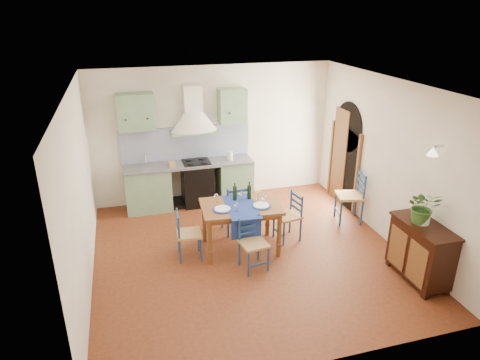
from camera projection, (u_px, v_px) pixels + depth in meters
name	position (u px, v px, depth m)	size (l,w,h in m)	color
floor	(248.00, 254.00, 7.20)	(5.00, 5.00, 0.00)	#48220F
back_wall	(194.00, 155.00, 8.73)	(5.00, 0.96, 2.80)	silver
right_wall	(379.00, 160.00, 7.57)	(0.26, 5.00, 2.80)	silver
left_wall	(80.00, 194.00, 6.04)	(0.04, 5.00, 2.80)	silver
ceiling	(249.00, 86.00, 6.14)	(5.00, 5.00, 0.01)	white
dining_table	(241.00, 211.00, 7.08)	(1.35, 1.03, 1.14)	brown
chair_near	(253.00, 243.00, 6.67)	(0.45, 0.45, 0.85)	navy
chair_far	(235.00, 208.00, 7.72)	(0.47, 0.47, 0.95)	navy
chair_left	(187.00, 234.00, 6.94)	(0.42, 0.42, 0.84)	navy
chair_right	(289.00, 216.00, 7.51)	(0.47, 0.47, 0.86)	navy
chair_spare	(351.00, 196.00, 8.11)	(0.56, 0.56, 1.00)	navy
sideboard	(420.00, 250.00, 6.35)	(0.50, 1.05, 0.94)	black
potted_plant	(423.00, 207.00, 6.15)	(0.46, 0.40, 0.51)	#2E5721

